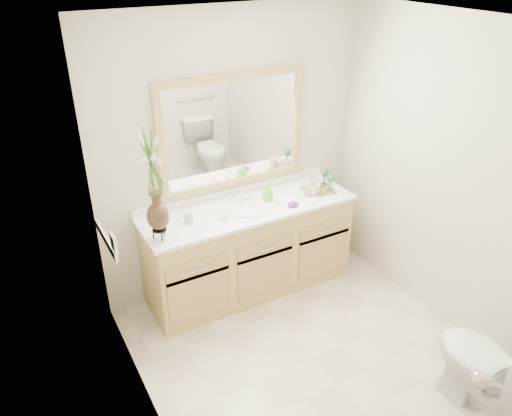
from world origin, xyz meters
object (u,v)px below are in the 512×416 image
soap_bottle (267,193)px  tray (318,190)px  flower_vase (153,172)px  toilet (488,369)px  tumbler (189,216)px

soap_bottle → tray: (0.49, -0.06, -0.06)m
flower_vase → tray: size_ratio=2.80×
tray → soap_bottle: bearing=-168.7°
toilet → tray: bearing=-89.5°
toilet → tray: 1.96m
flower_vase → tray: bearing=3.3°
toilet → soap_bottle: 2.10m
flower_vase → soap_bottle: bearing=8.3°
toilet → tray: (-0.02, 1.90, 0.47)m
soap_bottle → flower_vase: bearing=-163.3°
soap_bottle → tray: 0.50m
soap_bottle → tray: bearing=1.3°
tumbler → tray: 1.22m
toilet → flower_vase: size_ratio=0.94×
toilet → soap_bottle: bearing=-75.6°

